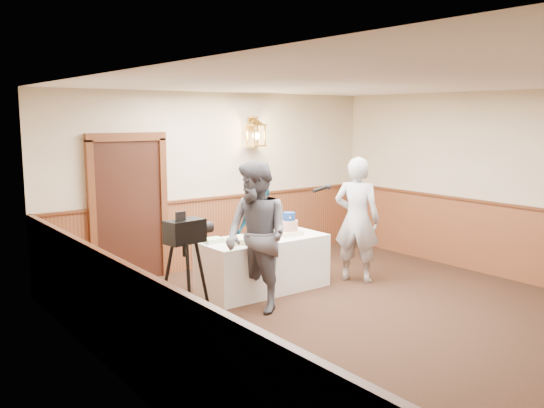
% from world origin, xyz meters
% --- Properties ---
extents(ground, '(7.00, 7.00, 0.00)m').
position_xyz_m(ground, '(0.00, 0.00, 0.00)').
color(ground, black).
rests_on(ground, ground).
extents(room_shell, '(6.02, 7.02, 2.81)m').
position_xyz_m(room_shell, '(-0.05, 0.45, 1.52)').
color(room_shell, '#BFAF8F').
rests_on(room_shell, ground).
extents(display_table, '(1.80, 0.80, 0.75)m').
position_xyz_m(display_table, '(-0.29, 1.90, 0.38)').
color(display_table, white).
rests_on(display_table, ground).
extents(tiered_cake, '(0.35, 0.35, 0.32)m').
position_xyz_m(tiered_cake, '(0.12, 1.84, 0.88)').
color(tiered_cake, beige).
rests_on(tiered_cake, display_table).
extents(sheet_cake_yellow, '(0.42, 0.36, 0.07)m').
position_xyz_m(sheet_cake_yellow, '(-0.72, 1.79, 0.79)').
color(sheet_cake_yellow, '#E9DB8B').
rests_on(sheet_cake_yellow, display_table).
extents(sheet_cake_green, '(0.26, 0.20, 0.06)m').
position_xyz_m(sheet_cake_green, '(-1.01, 2.06, 0.78)').
color(sheet_cake_green, '#A4E7A3').
rests_on(sheet_cake_green, display_table).
extents(interviewer, '(1.56, 0.97, 1.89)m').
position_xyz_m(interviewer, '(-0.85, 1.27, 0.95)').
color(interviewer, '#52535C').
rests_on(interviewer, ground).
extents(baker, '(0.72, 0.80, 1.85)m').
position_xyz_m(baker, '(1.07, 1.44, 0.92)').
color(baker, '#A8A7AD').
rests_on(baker, ground).
extents(assistant_p, '(0.90, 0.47, 1.47)m').
position_xyz_m(assistant_p, '(-0.00, 2.30, 0.74)').
color(assistant_p, '#0D374B').
rests_on(assistant_p, ground).
extents(tv_camera_rig, '(0.58, 0.54, 1.48)m').
position_xyz_m(tv_camera_rig, '(-2.42, 0.21, 0.67)').
color(tv_camera_rig, black).
rests_on(tv_camera_rig, ground).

